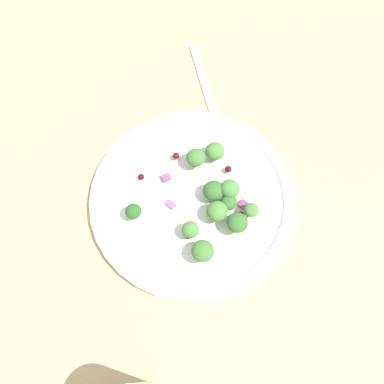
{
  "coord_description": "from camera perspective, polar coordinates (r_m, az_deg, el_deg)",
  "views": [
    {
      "loc": [
        16.69,
        8.48,
        52.55
      ],
      "look_at": [
        -2.6,
        -2.55,
        2.7
      ],
      "focal_mm": 38.06,
      "sensor_mm": 36.0,
      "label": 1
    }
  ],
  "objects": [
    {
      "name": "broccoli_floret_2",
      "position": [
        0.57,
        3.24,
        5.71
      ],
      "size": [
        2.72,
        2.72,
        2.75
      ],
      "color": "#ADD18E",
      "rests_on": "plate"
    },
    {
      "name": "cranberry_0",
      "position": [
        0.57,
        -7.13,
        2.13
      ],
      "size": [
        0.86,
        0.86,
        0.86
      ],
      "primitive_type": "sphere",
      "color": "#4C0A14",
      "rests_on": "plate"
    },
    {
      "name": "broccoli_floret_9",
      "position": [
        0.56,
        0.53,
        4.81
      ],
      "size": [
        2.69,
        2.69,
        2.72
      ],
      "color": "#9EC684",
      "rests_on": "plate"
    },
    {
      "name": "fork",
      "position": [
        0.66,
        2.23,
        13.55
      ],
      "size": [
        14.81,
        14.02,
        0.5
      ],
      "color": "silver",
      "rests_on": "ground_plane"
    },
    {
      "name": "cranberry_2",
      "position": [
        0.57,
        4.82,
        3.36
      ],
      "size": [
        0.94,
        0.94,
        0.94
      ],
      "primitive_type": "sphere",
      "color": "#4C0A14",
      "rests_on": "plate"
    },
    {
      "name": "ground_plane",
      "position": [
        0.57,
        0.93,
        -4.78
      ],
      "size": [
        180.0,
        180.0,
        2.0
      ],
      "primitive_type": "cube",
      "color": "tan"
    },
    {
      "name": "broccoli_floret_0",
      "position": [
        0.52,
        0.05,
        -5.43
      ],
      "size": [
        2.24,
        2.24,
        2.27
      ],
      "color": "#8EB77A",
      "rests_on": "plate"
    },
    {
      "name": "cranberry_6",
      "position": [
        0.55,
        -7.88,
        -2.11
      ],
      "size": [
        0.76,
        0.76,
        0.76
      ],
      "primitive_type": "sphere",
      "color": "maroon",
      "rests_on": "plate"
    },
    {
      "name": "onion_bit_1",
      "position": [
        0.55,
        7.16,
        -1.74
      ],
      "size": [
        1.26,
        1.21,
        0.56
      ],
      "primitive_type": "cube",
      "rotation": [
        0.0,
        0.0,
        1.41
      ],
      "color": "#843D75",
      "rests_on": "plate"
    },
    {
      "name": "broccoli_floret_5",
      "position": [
        0.54,
        -8.21,
        -2.71
      ],
      "size": [
        2.15,
        2.15,
        2.18
      ],
      "color": "#ADD18E",
      "rests_on": "plate"
    },
    {
      "name": "plate",
      "position": [
        0.56,
        0.0,
        -0.76
      ],
      "size": [
        28.24,
        28.24,
        1.7
      ],
      "color": "white",
      "rests_on": "ground_plane"
    },
    {
      "name": "broccoli_floret_8",
      "position": [
        0.54,
        5.33,
        0.44
      ],
      "size": [
        2.64,
        2.64,
        2.67
      ],
      "color": "#8EB77A",
      "rests_on": "plate"
    },
    {
      "name": "broccoli_floret_6",
      "position": [
        0.53,
        3.55,
        -2.72
      ],
      "size": [
        2.79,
        2.79,
        2.83
      ],
      "color": "#ADD18E",
      "rests_on": "plate"
    },
    {
      "name": "onion_bit_0",
      "position": [
        0.55,
        -2.88,
        -1.62
      ],
      "size": [
        1.13,
        1.49,
        0.5
      ],
      "primitive_type": "cube",
      "rotation": [
        0.0,
        0.0,
        1.36
      ],
      "color": "#A35B93",
      "rests_on": "plate"
    },
    {
      "name": "onion_bit_3",
      "position": [
        0.57,
        -3.65,
        2.05
      ],
      "size": [
        1.5,
        1.48,
        0.52
      ],
      "primitive_type": "cube",
      "rotation": [
        0.0,
        0.0,
        0.93
      ],
      "color": "#934C84",
      "rests_on": "plate"
    },
    {
      "name": "cranberry_3",
      "position": [
        0.58,
        -2.25,
        5.08
      ],
      "size": [
        0.97,
        0.97,
        0.97
      ],
      "primitive_type": "sphere",
      "color": "maroon",
      "rests_on": "plate"
    },
    {
      "name": "broccoli_floret_7",
      "position": [
        0.54,
        8.32,
        -2.54
      ],
      "size": [
        1.98,
        1.98,
        2.01
      ],
      "color": "#9EC684",
      "rests_on": "plate"
    },
    {
      "name": "cranberry_1",
      "position": [
        0.54,
        6.9,
        -3.17
      ],
      "size": [
        0.9,
        0.9,
        0.9
      ],
      "primitive_type": "sphere",
      "color": "#4C0A14",
      "rests_on": "plate"
    },
    {
      "name": "broccoli_floret_4",
      "position": [
        0.54,
        2.8,
        0.27
      ],
      "size": [
        2.89,
        2.89,
        2.93
      ],
      "color": "#ADD18E",
      "rests_on": "plate"
    },
    {
      "name": "dressing_pool",
      "position": [
        0.56,
        0.0,
        -0.58
      ],
      "size": [
        16.38,
        16.38,
        0.2
      ],
      "primitive_type": "cylinder",
      "color": "white",
      "rests_on": "plate"
    },
    {
      "name": "cranberry_4",
      "position": [
        0.54,
        -0.11,
        -4.63
      ],
      "size": [
        0.82,
        0.82,
        0.82
      ],
      "primitive_type": "sphere",
      "color": "maroon",
      "rests_on": "plate"
    },
    {
      "name": "broccoli_floret_3",
      "position": [
        0.52,
        6.36,
        -4.31
      ],
      "size": [
        2.75,
        2.75,
        2.78
      ],
      "color": "#ADD18E",
      "rests_on": "plate"
    },
    {
      "name": "onion_bit_2",
      "position": [
        0.55,
        3.88,
        -2.44
      ],
      "size": [
        1.82,
        1.76,
        0.52
      ],
      "primitive_type": "cube",
      "rotation": [
        0.0,
        0.0,
        1.03
      ],
      "color": "#934C84",
      "rests_on": "plate"
    },
    {
      "name": "broccoli_floret_10",
      "position": [
        0.54,
        5.19,
        -1.48
      ],
      "size": [
        2.19,
        2.19,
        2.22
      ],
      "color": "#9EC684",
      "rests_on": "plate"
    },
    {
      "name": "cranberry_5",
      "position": [
        0.53,
        -0.34,
        -6.23
      ],
      "size": [
        0.81,
        0.81,
        0.81
      ],
      "primitive_type": "sphere",
      "color": "maroon",
      "rests_on": "plate"
    },
    {
      "name": "broccoli_floret_1",
      "position": [
        0.51,
        1.51,
        -8.29
      ],
      "size": [
        2.87,
        2.87,
        2.9
      ],
      "color": "#ADD18E",
      "rests_on": "plate"
    }
  ]
}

